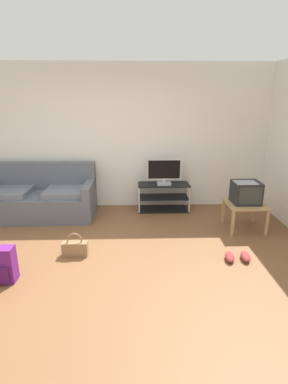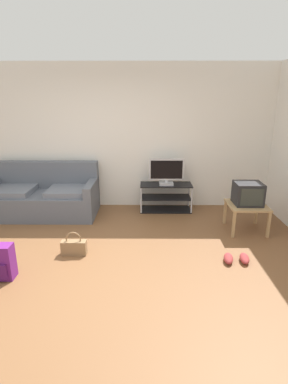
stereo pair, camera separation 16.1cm
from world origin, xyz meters
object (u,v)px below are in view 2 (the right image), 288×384
Objects in this scene: tv_stand at (166,197)px; sneakers_pair at (236,258)px; side_table at (247,208)px; handbag at (74,247)px; crt_tv at (248,194)px; flat_tv at (166,172)px; couch at (43,197)px.

tv_stand is 2.55× the size of sneakers_pair.
handbag is at bearing -162.60° from side_table.
flat_tv is at bearing 144.39° from crt_tv.
flat_tv is at bearing 51.49° from handbag.
crt_tv is at bearing 67.48° from sneakers_pair.
crt_tv is (3.51, -0.70, 0.29)m from couch.
flat_tv is at bearing 143.90° from side_table.
flat_tv reaches higher than sneakers_pair.
sneakers_pair is (2.19, -0.18, -0.07)m from handbag.
sneakers_pair is (3.09, -1.72, -0.29)m from couch.
sneakers_pair is at bearing -4.77° from handbag.
flat_tv is 1.53× the size of crt_tv.
side_table is at bearing -36.10° from flat_tv.
couch is 2.28m from tv_stand.
sneakers_pair is (0.82, -1.92, -0.21)m from tv_stand.
crt_tv is at bearing -35.61° from flat_tv.
crt_tv reaches higher than side_table.
sneakers_pair is (-0.42, -1.02, -0.58)m from crt_tv.
tv_stand is at bearing 143.23° from side_table.
couch reaches higher than side_table.
handbag is 0.90× the size of sneakers_pair.
couch reaches higher than crt_tv.
crt_tv is (1.24, -0.89, -0.14)m from flat_tv.
flat_tv is at bearing 113.25° from sneakers_pair.
handbag is (-2.61, -0.82, -0.28)m from side_table.
crt_tv is at bearing -36.28° from tv_stand.
crt_tv reaches higher than handbag.
couch is 2.02× the size of tv_stand.
crt_tv is 1.12× the size of sneakers_pair.
couch is 2.32m from flat_tv.
sneakers_pair is (0.82, -1.90, -0.71)m from flat_tv.
side_table is 1.41× the size of crt_tv.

